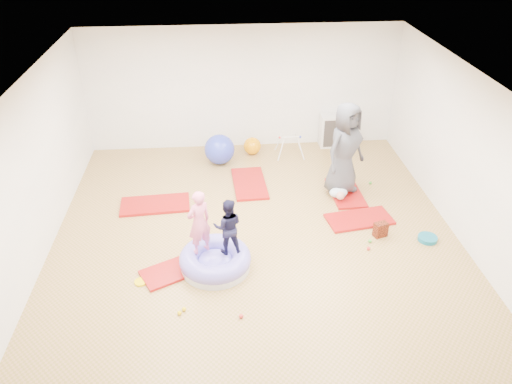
{
  "coord_description": "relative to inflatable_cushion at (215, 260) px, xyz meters",
  "views": [
    {
      "loc": [
        -0.58,
        -6.77,
        5.17
      ],
      "look_at": [
        0.0,
        0.3,
        0.9
      ],
      "focal_mm": 35.0,
      "sensor_mm": 36.0,
      "label": 1
    }
  ],
  "objects": [
    {
      "name": "yellow_toy",
      "position": [
        -1.15,
        -0.27,
        -0.13
      ],
      "size": [
        0.2,
        0.2,
        0.03
      ],
      "primitive_type": "cylinder",
      "color": "yellow",
      "rests_on": "ground"
    },
    {
      "name": "gym_mat_mid_left",
      "position": [
        -1.13,
        1.94,
        -0.11
      ],
      "size": [
        1.34,
        0.74,
        0.05
      ],
      "primitive_type": "cube",
      "rotation": [
        0.0,
        0.0,
        0.07
      ],
      "color": "#9C1C02",
      "rests_on": "ground"
    },
    {
      "name": "child_navy",
      "position": [
        0.22,
        0.04,
        0.67
      ],
      "size": [
        0.47,
        0.38,
        0.95
      ],
      "primitive_type": "imported",
      "rotation": [
        0.0,
        0.0,
        3.1
      ],
      "color": "black",
      "rests_on": "inflatable_cushion"
    },
    {
      "name": "gym_mat_front_left",
      "position": [
        -0.63,
        -0.04,
        -0.12
      ],
      "size": [
        1.21,
        0.97,
        0.04
      ],
      "primitive_type": "cube",
      "rotation": [
        0.0,
        0.0,
        0.47
      ],
      "color": "#9C1C02",
      "rests_on": "ground"
    },
    {
      "name": "child_pink",
      "position": [
        -0.22,
        0.08,
        0.74
      ],
      "size": [
        0.48,
        0.44,
        1.1
      ],
      "primitive_type": "imported",
      "rotation": [
        0.0,
        0.0,
        3.7
      ],
      "color": "pink",
      "rests_on": "inflatable_cushion"
    },
    {
      "name": "adult_caregiver",
      "position": [
        2.53,
        2.13,
        0.83
      ],
      "size": [
        1.07,
        1.0,
        1.84
      ],
      "primitive_type": "imported",
      "rotation": [
        0.0,
        0.0,
        0.62
      ],
      "color": "#40414A",
      "rests_on": "gym_mat_rear_right"
    },
    {
      "name": "cube_shelf",
      "position": [
        2.9,
        4.29,
        0.24
      ],
      "size": [
        0.77,
        0.38,
        0.77
      ],
      "color": "silver",
      "rests_on": "ground"
    },
    {
      "name": "infant_play_gym",
      "position": [
        1.73,
        3.84,
        0.18
      ],
      "size": [
        0.62,
        0.59,
        0.48
      ],
      "rotation": [
        0.0,
        0.0,
        -0.36
      ],
      "color": "silver",
      "rests_on": "ground"
    },
    {
      "name": "exercise_ball_orange",
      "position": [
        0.9,
        4.0,
        0.06
      ],
      "size": [
        0.4,
        0.4,
        0.4
      ],
      "primitive_type": "sphere",
      "color": "orange",
      "rests_on": "ground"
    },
    {
      "name": "balance_disc",
      "position": [
        3.67,
        0.43,
        -0.1
      ],
      "size": [
        0.33,
        0.33,
        0.07
      ],
      "primitive_type": "cylinder",
      "color": "#0F5F7B",
      "rests_on": "ground"
    },
    {
      "name": "room",
      "position": [
        0.72,
        0.5,
        1.26
      ],
      "size": [
        7.01,
        8.01,
        2.81
      ],
      "color": "#AD7F52",
      "rests_on": "ground"
    },
    {
      "name": "gym_mat_rear_right",
      "position": [
        2.62,
        2.07,
        -0.12
      ],
      "size": [
        0.62,
        1.19,
        0.05
      ],
      "primitive_type": "cube",
      "rotation": [
        0.0,
        0.0,
        1.6
      ],
      "color": "#9C1C02",
      "rests_on": "ground"
    },
    {
      "name": "infant",
      "position": [
        2.42,
        1.85,
        0.01
      ],
      "size": [
        0.35,
        0.36,
        0.21
      ],
      "color": "silver",
      "rests_on": "gym_mat_rear_right"
    },
    {
      "name": "backpack",
      "position": [
        2.88,
        0.62,
        -0.01
      ],
      "size": [
        0.27,
        0.21,
        0.27
      ],
      "primitive_type": "cube",
      "rotation": [
        0.0,
        0.0,
        0.31
      ],
      "color": "maroon",
      "rests_on": "ground"
    },
    {
      "name": "ball_pit_balls",
      "position": [
        1.05,
        0.07,
        -0.11
      ],
      "size": [
        3.81,
        3.61,
        0.06
      ],
      "color": "green",
      "rests_on": "ground"
    },
    {
      "name": "gym_mat_center_back",
      "position": [
        0.73,
        2.6,
        -0.11
      ],
      "size": [
        0.7,
        1.32,
        0.05
      ],
      "primitive_type": "cube",
      "rotation": [
        0.0,
        0.0,
        1.62
      ],
      "color": "#9C1C02",
      "rests_on": "ground"
    },
    {
      "name": "exercise_ball_blue",
      "position": [
        0.15,
        3.62,
        0.19
      ],
      "size": [
        0.66,
        0.66,
        0.66
      ],
      "primitive_type": "sphere",
      "color": "#2C3CC6",
      "rests_on": "ground"
    },
    {
      "name": "gym_mat_right",
      "position": [
        2.65,
        1.13,
        -0.12
      ],
      "size": [
        1.27,
        0.78,
        0.05
      ],
      "primitive_type": "cube",
      "rotation": [
        0.0,
        0.0,
        0.16
      ],
      "color": "#9C1C02",
      "rests_on": "ground"
    },
    {
      "name": "inflatable_cushion",
      "position": [
        0.0,
        0.0,
        0.0
      ],
      "size": [
        1.15,
        1.15,
        0.36
      ],
      "rotation": [
        0.0,
        0.0,
        -0.09
      ],
      "color": "silver",
      "rests_on": "ground"
    }
  ]
}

